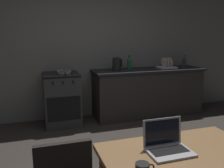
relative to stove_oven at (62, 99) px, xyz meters
name	(u,v)px	position (x,y,z in m)	size (l,w,h in m)	color
back_wall	(100,45)	(0.80, 0.35, 0.91)	(6.40, 0.10, 2.73)	slate
kitchen_counter	(148,92)	(1.66, 0.00, 0.00)	(2.16, 0.64, 0.91)	#282623
stove_oven	(62,99)	(0.00, 0.00, 0.00)	(0.60, 0.62, 0.91)	#2D2D30
dining_table	(186,165)	(0.57, -2.81, 0.19)	(1.18, 0.80, 0.71)	brown
laptop	(167,145)	(0.47, -2.71, 0.31)	(0.32, 0.25, 0.23)	#99999E
electric_kettle	(117,64)	(1.01, 0.00, 0.57)	(0.18, 0.16, 0.24)	black
bottle	(184,62)	(2.40, -0.05, 0.57)	(0.08, 0.08, 0.25)	#2D2D33
frying_pan	(64,72)	(0.06, -0.03, 0.48)	(0.24, 0.41, 0.05)	gray
dish_rack	(167,66)	(2.05, 0.00, 0.50)	(0.34, 0.26, 0.21)	silver
bottle_b	(129,63)	(1.29, 0.08, 0.58)	(0.08, 0.08, 0.26)	#19592D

